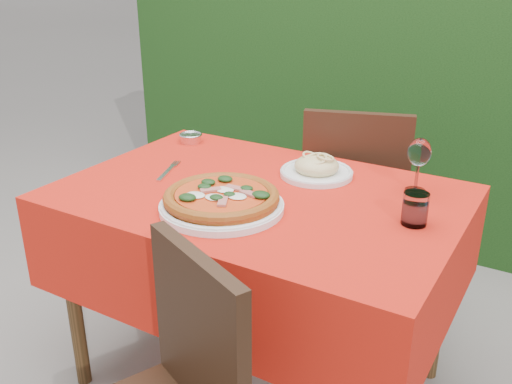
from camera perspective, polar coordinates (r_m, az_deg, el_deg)
The scene contains 10 objects.
ground at distance 2.22m, azimuth 0.23°, elevation -18.04°, with size 60.00×60.00×0.00m, color #615B57.
hedge at distance 3.16m, azimuth 14.99°, elevation 12.27°, with size 3.20×0.55×1.78m.
dining_table at distance 1.89m, azimuth 0.25°, elevation -4.18°, with size 1.26×0.86×0.75m.
chair_far at distance 2.38m, azimuth 9.79°, elevation -0.62°, with size 0.52×0.52×0.91m.
pizza_plate at distance 1.68m, azimuth -3.47°, elevation -0.80°, with size 0.44×0.44×0.07m.
pasta_plate at distance 1.95m, azimuth 6.08°, elevation 2.33°, with size 0.25×0.25×0.07m.
water_glass at distance 1.65m, azimuth 15.61°, elevation -1.79°, with size 0.07×0.07×0.09m.
wine_glass at distance 1.85m, azimuth 16.01°, elevation 3.62°, with size 0.07×0.07×0.18m.
fork at distance 1.99m, azimuth -8.95°, elevation 1.92°, with size 0.03×0.22×0.01m, color silver.
steel_ramekin at distance 2.32m, azimuth -6.53°, elevation 5.35°, with size 0.08×0.08×0.03m, color silver.
Camera 1 is at (0.85, -1.45, 1.45)m, focal length 40.00 mm.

